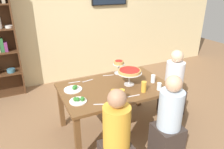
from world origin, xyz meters
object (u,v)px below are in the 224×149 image
object	(u,v)px
beer_glass_amber_tall	(114,96)
diner_near_right	(169,124)
water_glass_clear_near	(129,72)
cutlery_fork_near	(88,81)
cutlery_spare_fork	(134,96)
beer_glass_amber_short	(122,96)
salad_plate_far_diner	(74,89)
cutlery_knife_near	(74,82)
diner_near_left	(116,143)
cutlery_fork_far	(101,104)
water_glass_clear_spare	(153,79)
personal_pizza_stand	(119,64)
salad_plate_near_diner	(78,100)
diner_head_east	(173,88)
deep_dish_pizza_stand	(129,72)
water_glass_clear_far	(159,86)
dining_table	(115,92)
beer_glass_amber_spare	(144,87)
cutlery_knife_far	(108,75)

from	to	relation	value
beer_glass_amber_tall	diner_near_right	bearing A→B (deg)	-37.19
water_glass_clear_near	cutlery_fork_near	world-z (taller)	water_glass_clear_near
cutlery_spare_fork	beer_glass_amber_short	bearing A→B (deg)	-159.99
salad_plate_far_diner	cutlery_knife_near	world-z (taller)	salad_plate_far_diner
diner_near_left	diner_near_right	bearing A→B (deg)	-88.25
beer_glass_amber_tall	cutlery_fork_far	bearing A→B (deg)	-177.54
beer_glass_amber_short	cutlery_spare_fork	world-z (taller)	beer_glass_amber_short
water_glass_clear_near	water_glass_clear_spare	size ratio (longest dim) A/B	0.78
cutlery_spare_fork	diner_near_left	bearing A→B (deg)	-131.65
personal_pizza_stand	salad_plate_near_diner	bearing A→B (deg)	-145.84
diner_near_left	diner_near_right	size ratio (longest dim) A/B	1.00
diner_near_left	beer_glass_amber_tall	distance (m)	0.58
diner_head_east	deep_dish_pizza_stand	distance (m)	0.98
beer_glass_amber_short	cutlery_fork_near	bearing A→B (deg)	103.32
water_glass_clear_far	dining_table	bearing A→B (deg)	144.99
salad_plate_near_diner	cutlery_spare_fork	world-z (taller)	salad_plate_near_diner
salad_plate_far_diner	cutlery_fork_near	bearing A→B (deg)	35.76
diner_near_right	salad_plate_far_diner	bearing A→B (deg)	44.97
beer_glass_amber_spare	cutlery_spare_fork	bearing A→B (deg)	-166.67
salad_plate_near_diner	beer_glass_amber_spare	distance (m)	0.90
water_glass_clear_far	salad_plate_far_diner	bearing A→B (deg)	154.68
personal_pizza_stand	water_glass_clear_far	world-z (taller)	personal_pizza_stand
beer_glass_amber_short	beer_glass_amber_spare	xyz separation A→B (m)	(0.39, 0.10, -0.01)
beer_glass_amber_tall	diner_head_east	bearing A→B (deg)	14.85
salad_plate_near_diner	personal_pizza_stand	bearing A→B (deg)	34.16
diner_head_east	cutlery_spare_fork	size ratio (longest dim) A/B	6.39
beer_glass_amber_tall	cutlery_knife_near	xyz separation A→B (m)	(-0.30, 0.75, -0.07)
deep_dish_pizza_stand	cutlery_knife_far	xyz separation A→B (m)	(-0.14, 0.44, -0.20)
beer_glass_amber_short	cutlery_spare_fork	distance (m)	0.23
beer_glass_amber_short	water_glass_clear_spare	xyz separation A→B (m)	(0.69, 0.29, -0.02)
dining_table	beer_glass_amber_short	bearing A→B (deg)	-104.86
diner_near_right	water_glass_clear_near	world-z (taller)	diner_near_right
beer_glass_amber_tall	cutlery_fork_far	distance (m)	0.20
diner_near_left	deep_dish_pizza_stand	bearing A→B (deg)	-37.50
diner_head_east	water_glass_clear_spare	bearing A→B (deg)	11.03
beer_glass_amber_short	cutlery_fork_far	distance (m)	0.28
water_glass_clear_near	diner_near_right	bearing A→B (deg)	-91.03
salad_plate_near_diner	beer_glass_amber_spare	bearing A→B (deg)	-8.22
salad_plate_far_diner	beer_glass_amber_spare	distance (m)	0.97
dining_table	salad_plate_near_diner	bearing A→B (deg)	-162.98
salad_plate_far_diner	cutlery_spare_fork	size ratio (longest dim) A/B	1.41
water_glass_clear_spare	water_glass_clear_far	bearing A→B (deg)	-105.77
beer_glass_amber_tall	cutlery_knife_near	size ratio (longest dim) A/B	0.85
salad_plate_near_diner	cutlery_fork_near	bearing A→B (deg)	59.72
diner_head_east	beer_glass_amber_spare	distance (m)	0.92
cutlery_knife_far	cutlery_spare_fork	bearing A→B (deg)	105.03
water_glass_clear_near	beer_glass_amber_spare	bearing A→B (deg)	-99.80
diner_near_right	cutlery_knife_near	world-z (taller)	diner_near_right
diner_near_right	cutlery_knife_far	bearing A→B (deg)	13.57
salad_plate_far_diner	beer_glass_amber_tall	size ratio (longest dim) A/B	1.66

